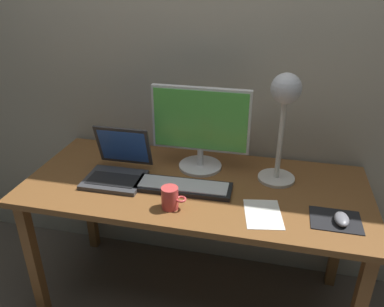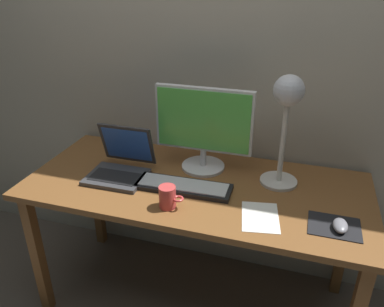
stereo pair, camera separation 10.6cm
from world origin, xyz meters
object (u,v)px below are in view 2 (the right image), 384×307
at_px(desk_lamp, 287,109).
at_px(laptop, 122,161).
at_px(keyboard_main, 184,186).
at_px(mouse, 340,225).
at_px(monitor, 204,126).
at_px(coffee_mug, 168,197).

bearing_deg(desk_lamp, laptop, -170.13).
bearing_deg(keyboard_main, laptop, 170.75).
relative_size(laptop, mouse, 2.97).
bearing_deg(monitor, mouse, -27.19).
relative_size(desk_lamp, coffee_mug, 4.81).
height_order(monitor, keyboard_main, monitor).
bearing_deg(laptop, keyboard_main, -9.25).
xyz_separation_m(keyboard_main, desk_lamp, (0.41, 0.18, 0.36)).
distance_m(laptop, coffee_mug, 0.38).
bearing_deg(mouse, laptop, 170.81).
relative_size(keyboard_main, laptop, 1.56).
xyz_separation_m(monitor, laptop, (-0.37, -0.17, -0.16)).
bearing_deg(coffee_mug, laptop, 146.35).
xyz_separation_m(desk_lamp, coffee_mug, (-0.43, -0.34, -0.32)).
bearing_deg(coffee_mug, desk_lamp, 38.70).
xyz_separation_m(desk_lamp, mouse, (0.26, -0.29, -0.35)).
relative_size(monitor, coffee_mug, 4.45).
bearing_deg(keyboard_main, mouse, -9.16).
xyz_separation_m(keyboard_main, coffee_mug, (-0.02, -0.16, 0.04)).
distance_m(laptop, mouse, 1.02).
height_order(monitor, mouse, monitor).
xyz_separation_m(monitor, desk_lamp, (0.38, -0.04, 0.14)).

